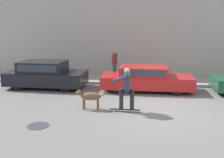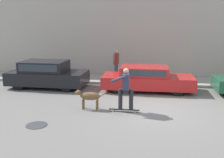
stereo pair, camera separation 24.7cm
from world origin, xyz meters
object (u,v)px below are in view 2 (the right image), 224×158
parked_car_0 (47,74)px  parked_car_1 (147,79)px  dog (89,96)px  skateboarder (126,88)px  pedestrian_with_bag (116,63)px

parked_car_0 → parked_car_1: parked_car_0 is taller
parked_car_0 → dog: (2.98, -3.17, -0.17)m
skateboarder → parked_car_0: bearing=-37.4°
dog → skateboarder: bearing=173.6°
parked_car_1 → skateboarder: bearing=-103.3°
parked_car_1 → parked_car_0: bearing=179.2°
parked_car_0 → dog: bearing=-46.1°
pedestrian_with_bag → dog: bearing=-86.2°
dog → skateboarder: skateboarder is taller
dog → pedestrian_with_bag: (0.35, 5.27, 0.54)m
skateboarder → parked_car_1: bearing=-103.1°
dog → pedestrian_with_bag: pedestrian_with_bag is taller
parked_car_1 → skateboarder: 3.37m
skateboarder → dog: bearing=-5.0°
parked_car_0 → skateboarder: (4.39, -3.28, 0.26)m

